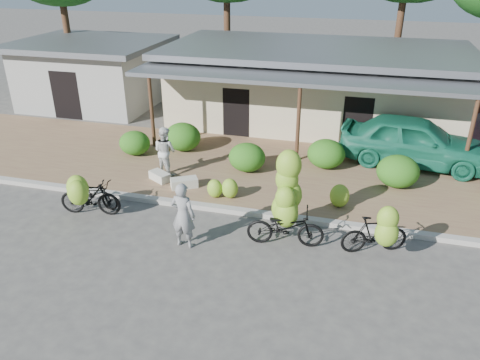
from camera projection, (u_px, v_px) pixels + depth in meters
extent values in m
plane|color=#4B4845|center=(259.00, 257.00, 11.81)|extent=(100.00, 100.00, 0.00)
cube|color=olive|center=(291.00, 174.00, 16.14)|extent=(60.00, 6.00, 0.12)
cube|color=#A8A399|center=(274.00, 216.00, 13.52)|extent=(60.00, 0.25, 0.15)
cube|color=beige|center=(315.00, 88.00, 20.71)|extent=(12.00, 6.00, 3.10)
cube|color=slate|center=(317.00, 50.00, 19.98)|extent=(13.00, 7.00, 0.25)
cube|color=black|center=(305.00, 118.00, 18.34)|extent=(1.40, 0.12, 2.20)
cube|color=slate|center=(304.00, 79.00, 16.64)|extent=(13.00, 2.00, 0.15)
cylinder|color=#4D301F|center=(152.00, 114.00, 17.80)|extent=(0.14, 0.14, 2.85)
cylinder|color=#4D301F|center=(298.00, 126.00, 16.50)|extent=(0.14, 0.14, 2.85)
cylinder|color=#4D301F|center=(469.00, 141.00, 15.20)|extent=(0.14, 0.14, 2.85)
cube|color=gray|center=(94.00, 76.00, 23.31)|extent=(6.00, 5.00, 2.90)
cube|color=slate|center=(89.00, 43.00, 22.63)|extent=(7.00, 6.00, 0.25)
cube|color=black|center=(66.00, 95.00, 21.33)|extent=(1.40, 0.12, 2.20)
cylinder|color=#4D301F|center=(66.00, 24.00, 24.70)|extent=(0.36, 0.36, 7.17)
cylinder|color=#4D301F|center=(227.00, 19.00, 25.38)|extent=(0.36, 0.36, 7.49)
cylinder|color=#4D301F|center=(400.00, 24.00, 23.74)|extent=(0.36, 0.36, 7.44)
ellipsoid|color=#1C5C15|center=(135.00, 143.00, 17.38)|extent=(1.16, 1.04, 0.90)
ellipsoid|color=#1C5C15|center=(183.00, 137.00, 17.74)|extent=(1.37, 1.23, 1.07)
ellipsoid|color=#1C5C15|center=(247.00, 157.00, 16.04)|extent=(1.27, 1.14, 0.99)
ellipsoid|color=#1C5C15|center=(326.00, 154.00, 16.28)|extent=(1.31, 1.18, 1.02)
ellipsoid|color=#1C5C15|center=(398.00, 171.00, 14.94)|extent=(1.34, 1.21, 1.05)
imported|color=black|center=(95.00, 193.00, 14.01)|extent=(1.70, 0.78, 0.86)
ellipsoid|color=#A7C631|center=(78.00, 188.00, 13.27)|extent=(0.64, 0.55, 0.80)
imported|color=black|center=(90.00, 198.00, 13.54)|extent=(1.86, 0.78, 1.09)
ellipsoid|color=#A7C631|center=(78.00, 193.00, 12.75)|extent=(0.59, 0.50, 0.73)
imported|color=black|center=(285.00, 227.00, 12.10)|extent=(2.08, 0.94, 1.05)
ellipsoid|color=#A7C631|center=(285.00, 209.00, 12.50)|extent=(0.72, 0.61, 0.90)
ellipsoid|color=#A7C631|center=(289.00, 195.00, 12.30)|extent=(0.67, 0.57, 0.84)
ellipsoid|color=#A7C631|center=(287.00, 179.00, 12.12)|extent=(0.60, 0.51, 0.75)
ellipsoid|color=#A7C631|center=(289.00, 165.00, 11.93)|extent=(0.66, 0.56, 0.83)
ellipsoid|color=#A7C631|center=(286.00, 213.00, 12.16)|extent=(0.63, 0.54, 0.79)
ellipsoid|color=#A7C631|center=(285.00, 198.00, 11.97)|extent=(0.53, 0.45, 0.67)
imported|color=black|center=(374.00, 234.00, 11.81)|extent=(1.79, 1.07, 1.04)
ellipsoid|color=#A7C631|center=(387.00, 233.00, 11.04)|extent=(0.56, 0.47, 0.69)
ellipsoid|color=#A7C631|center=(388.00, 218.00, 10.92)|extent=(0.51, 0.43, 0.64)
ellipsoid|color=#A7C631|center=(215.00, 188.00, 14.34)|extent=(0.48, 0.41, 0.60)
ellipsoid|color=#A7C631|center=(230.00, 188.00, 14.30)|extent=(0.51, 0.43, 0.64)
ellipsoid|color=#A7C631|center=(340.00, 196.00, 13.78)|extent=(0.58, 0.49, 0.72)
cube|color=beige|center=(184.00, 183.00, 15.04)|extent=(0.94, 0.77, 0.30)
cube|color=beige|center=(160.00, 176.00, 15.51)|extent=(0.84, 0.71, 0.28)
imported|color=gray|center=(183.00, 215.00, 11.89)|extent=(0.69, 0.48, 1.81)
imported|color=silver|center=(165.00, 151.00, 15.67)|extent=(0.99, 0.89, 1.67)
imported|color=#187053|center=(414.00, 141.00, 16.43)|extent=(5.28, 2.56, 1.74)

